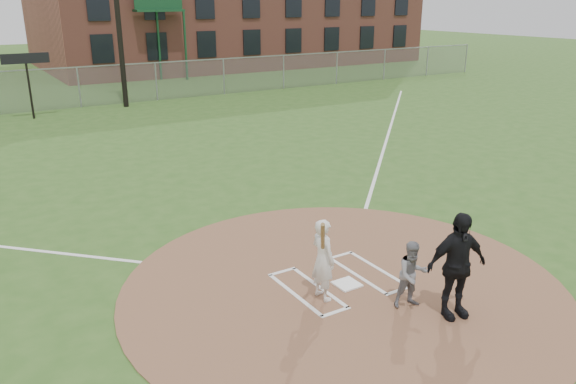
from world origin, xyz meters
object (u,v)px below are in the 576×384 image
batter_at_plate (323,259)px  catcher (412,275)px  umpire (457,265)px  home_plate (347,284)px

batter_at_plate → catcher: bearing=-41.9°
umpire → home_plate: bearing=129.3°
home_plate → catcher: catcher is taller
catcher → umpire: 0.79m
catcher → umpire: (0.39, -0.60, 0.33)m
batter_at_plate → home_plate: bearing=12.3°
catcher → batter_at_plate: bearing=153.5°
home_plate → batter_at_plate: batter_at_plate is taller
home_plate → umpire: size_ratio=0.24×
home_plate → catcher: size_ratio=0.37×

